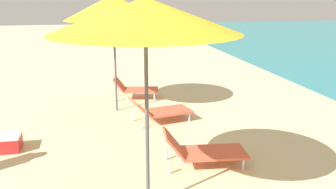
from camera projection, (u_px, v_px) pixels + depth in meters
name	position (u px, v px, depth m)	size (l,w,h in m)	color
umbrella_third	(145.00, 16.00, 4.52)	(2.34, 2.34, 2.82)	#4C4C51
lounger_third_shoreside	(202.00, 150.00, 6.34)	(1.44, 0.76, 0.62)	#D8593F
umbrella_farthest	(113.00, 7.00, 8.73)	(2.27, 2.27, 2.83)	#4C4C51
lounger_farthest_shoreside	(134.00, 88.00, 10.36)	(1.29, 0.80, 0.59)	#D8593F
lounger_farthest_inland	(159.00, 110.00, 8.50)	(1.45, 0.93, 0.57)	#D8593F
cooler_box	(11.00, 142.00, 6.98)	(0.36, 0.47, 0.30)	red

